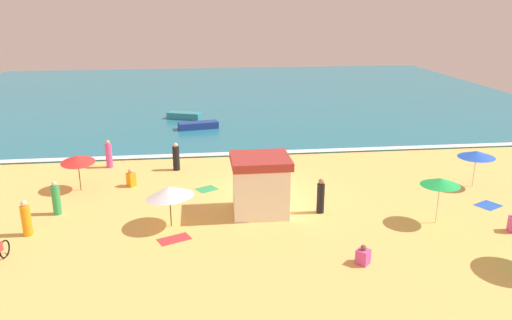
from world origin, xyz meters
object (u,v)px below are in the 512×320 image
beach_umbrella_3 (169,192)px  beachgoer_2 (56,199)px  beach_umbrella_0 (477,154)px  beachgoer_6 (109,155)px  beach_umbrella_2 (440,182)px  beachgoer_0 (26,219)px  small_boat_1 (198,125)px  small_boat_0 (184,116)px  lifeguard_cabana (260,184)px  beachgoer_4 (176,158)px  beach_umbrella_1 (78,159)px  beachgoer_7 (131,178)px  beachgoer_1 (363,256)px  beachgoer_5 (321,197)px

beach_umbrella_3 → beachgoer_2: beach_umbrella_3 is taller
beach_umbrella_0 → beachgoer_6: bearing=164.2°
beach_umbrella_2 → beachgoer_2: bearing=170.0°
beachgoer_0 → small_boat_1: beachgoer_0 is taller
beach_umbrella_0 → small_boat_0: beach_umbrella_0 is taller
lifeguard_cabana → beach_umbrella_0: lifeguard_cabana is taller
lifeguard_cabana → beachgoer_2: 9.42m
beachgoer_4 → small_boat_0: 13.00m
beach_umbrella_2 → beachgoer_4: (-11.70, 8.75, -1.18)m
beach_umbrella_3 → beachgoer_0: beach_umbrella_3 is taller
beach_umbrella_1 → beachgoer_2: 3.22m
beach_umbrella_0 → beach_umbrella_2: bearing=-134.5°
beach_umbrella_3 → beachgoer_7: bearing=113.8°
beachgoer_1 → beachgoer_5: 4.89m
beach_umbrella_1 → beachgoer_4: 5.65m
beach_umbrella_3 → lifeguard_cabana: bearing=14.5°
beachgoer_1 → beachgoer_4: (-7.31, 11.88, 0.44)m
beach_umbrella_3 → beachgoer_6: 9.58m
beach_umbrella_2 → small_boat_0: (-11.49, 21.75, -1.57)m
lifeguard_cabana → beach_umbrella_1: lifeguard_cabana is taller
beach_umbrella_2 → beachgoer_5: size_ratio=1.36×
beach_umbrella_1 → beachgoer_7: bearing=6.4°
beachgoer_4 → beachgoer_5: bearing=-45.7°
beachgoer_4 → beachgoer_1: bearing=-58.4°
beachgoer_2 → beachgoer_6: bearing=79.1°
beach_umbrella_3 → small_boat_1: beach_umbrella_3 is taller
beach_umbrella_3 → beachgoer_6: beach_umbrella_3 is taller
lifeguard_cabana → beachgoer_1: (3.22, -5.23, -1.06)m
beachgoer_2 → small_boat_0: (5.48, 18.76, -0.37)m
beachgoer_0 → beachgoer_5: bearing=3.8°
lifeguard_cabana → small_boat_0: 20.05m
beach_umbrella_3 → beachgoer_1: beach_umbrella_3 is taller
beach_umbrella_0 → beach_umbrella_1: bearing=174.8°
beach_umbrella_3 → beachgoer_1: 8.50m
beach_umbrella_1 → small_boat_0: 16.57m
beach_umbrella_0 → beachgoer_6: beach_umbrella_0 is taller
beachgoer_6 → beachgoer_7: (1.66, -3.39, -0.34)m
beach_umbrella_2 → beachgoer_6: size_ratio=1.36×
beachgoer_6 → small_boat_0: size_ratio=0.56×
beach_umbrella_2 → beachgoer_0: beach_umbrella_2 is taller
beach_umbrella_1 → beachgoer_1: beach_umbrella_1 is taller
lifeguard_cabana → small_boat_1: bearing=99.7°
beach_umbrella_0 → beachgoer_0: beach_umbrella_0 is taller
beachgoer_4 → beachgoer_6: beachgoer_6 is taller
beachgoer_1 → beachgoer_2: bearing=154.1°
beach_umbrella_1 → beachgoer_2: beach_umbrella_1 is taller
beach_umbrella_2 → beachgoer_2: (-16.97, 2.99, -1.20)m
beachgoer_0 → beachgoer_2: beachgoer_2 is taller
beach_umbrella_1 → beach_umbrella_3: beach_umbrella_1 is taller
lifeguard_cabana → beach_umbrella_2: bearing=-15.4°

